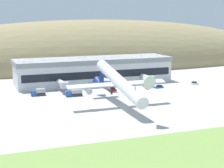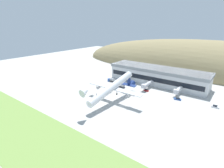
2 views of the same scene
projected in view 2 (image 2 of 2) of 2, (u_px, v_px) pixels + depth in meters
ground_plane at (124, 105)px, 108.06m from camera, size 422.63×422.63×0.00m
grass_strip_foreground at (52, 152)px, 69.24m from camera, size 380.37×31.32×0.08m
hill_backdrop at (205, 71)px, 186.48m from camera, size 316.90×86.46×64.11m
terminal_building at (157, 74)px, 146.39m from camera, size 81.52×21.56×13.25m
jetway_0 at (125, 79)px, 146.54m from camera, size 3.38×12.59×5.43m
jetway_1 at (147, 84)px, 133.32m from camera, size 3.38×15.43×5.43m
jetway_2 at (178, 90)px, 121.96m from camera, size 3.38×11.63×5.43m
cargo_airplane at (113, 87)px, 110.36m from camera, size 40.21×52.43×14.28m
service_car_0 at (215, 107)px, 105.20m from camera, size 4.26×1.83×1.47m
service_car_1 at (178, 99)px, 115.95m from camera, size 4.68×2.23×1.42m
service_car_2 at (146, 90)px, 130.61m from camera, size 3.74×1.77×1.66m
fuel_truck at (121, 86)px, 138.07m from camera, size 7.49×2.81×3.23m
box_truck at (111, 80)px, 151.38m from camera, size 6.35×2.57×3.34m
traffic_cone_0 at (129, 92)px, 128.59m from camera, size 0.52×0.52×0.58m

